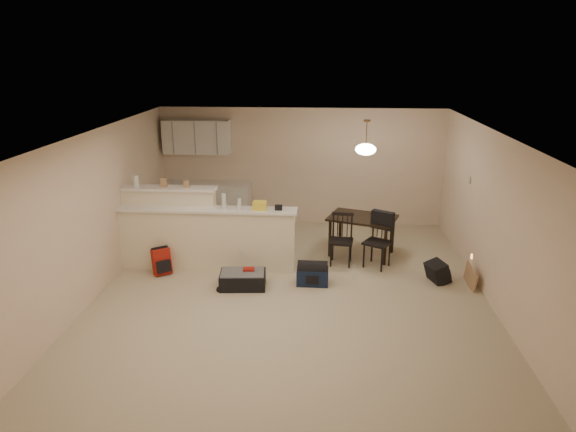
# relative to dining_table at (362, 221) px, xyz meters

# --- Properties ---
(room) EXTENTS (7.00, 7.02, 2.50)m
(room) POSITION_rel_dining_table_xyz_m (-1.19, -1.71, 0.60)
(room) COLOR #C3B596
(room) RESTS_ON ground
(breakfast_bar) EXTENTS (3.08, 0.58, 1.39)m
(breakfast_bar) POSITION_rel_dining_table_xyz_m (-2.95, -0.73, -0.04)
(breakfast_bar) COLOR #F2E6C3
(breakfast_bar) RESTS_ON ground
(upper_cabinets) EXTENTS (1.40, 0.34, 0.70)m
(upper_cabinets) POSITION_rel_dining_table_xyz_m (-3.39, 1.61, 1.25)
(upper_cabinets) COLOR white
(upper_cabinets) RESTS_ON room
(kitchen_counter) EXTENTS (1.80, 0.60, 0.90)m
(kitchen_counter) POSITION_rel_dining_table_xyz_m (-3.19, 1.48, -0.20)
(kitchen_counter) COLOR white
(kitchen_counter) RESTS_ON ground
(thermostat) EXTENTS (0.02, 0.12, 0.12)m
(thermostat) POSITION_rel_dining_table_xyz_m (1.79, -0.16, 0.85)
(thermostat) COLOR beige
(thermostat) RESTS_ON room
(jar) EXTENTS (0.10, 0.10, 0.20)m
(jar) POSITION_rel_dining_table_xyz_m (-3.95, -0.59, 0.84)
(jar) COLOR silver
(jar) RESTS_ON breakfast_bar
(cereal_box) EXTENTS (0.10, 0.07, 0.16)m
(cereal_box) POSITION_rel_dining_table_xyz_m (-3.46, -0.59, 0.82)
(cereal_box) COLOR tan
(cereal_box) RESTS_ON breakfast_bar
(small_box) EXTENTS (0.08, 0.06, 0.12)m
(small_box) POSITION_rel_dining_table_xyz_m (-3.07, -0.59, 0.80)
(small_box) COLOR tan
(small_box) RESTS_ON breakfast_bar
(bottle_a) EXTENTS (0.07, 0.07, 0.26)m
(bottle_a) POSITION_rel_dining_table_xyz_m (-2.39, -0.81, 0.57)
(bottle_a) COLOR silver
(bottle_a) RESTS_ON breakfast_bar
(bottle_b) EXTENTS (0.06, 0.06, 0.18)m
(bottle_b) POSITION_rel_dining_table_xyz_m (-2.13, -0.81, 0.53)
(bottle_b) COLOR silver
(bottle_b) RESTS_ON breakfast_bar
(bag_lump) EXTENTS (0.22, 0.18, 0.14)m
(bag_lump) POSITION_rel_dining_table_xyz_m (-1.78, -0.81, 0.51)
(bag_lump) COLOR tan
(bag_lump) RESTS_ON breakfast_bar
(pouch) EXTENTS (0.12, 0.10, 0.08)m
(pouch) POSITION_rel_dining_table_xyz_m (-1.47, -0.81, 0.48)
(pouch) COLOR tan
(pouch) RESTS_ON breakfast_bar
(dining_table) EXTENTS (1.37, 1.13, 0.74)m
(dining_table) POSITION_rel_dining_table_xyz_m (0.00, 0.00, 0.00)
(dining_table) COLOR black
(dining_table) RESTS_ON ground
(pendant_lamp) EXTENTS (0.36, 0.36, 0.62)m
(pendant_lamp) POSITION_rel_dining_table_xyz_m (-0.00, -0.00, 1.34)
(pendant_lamp) COLOR brown
(pendant_lamp) RESTS_ON room
(dining_chair_near) EXTENTS (0.44, 0.42, 0.91)m
(dining_chair_near) POSITION_rel_dining_table_xyz_m (-0.39, -0.48, -0.19)
(dining_chair_near) COLOR black
(dining_chair_near) RESTS_ON ground
(dining_chair_far) EXTENTS (0.56, 0.56, 0.96)m
(dining_chair_far) POSITION_rel_dining_table_xyz_m (0.23, -0.55, -0.17)
(dining_chair_far) COLOR black
(dining_chair_far) RESTS_ON ground
(suitcase) EXTENTS (0.76, 0.53, 0.24)m
(suitcase) POSITION_rel_dining_table_xyz_m (-1.99, -1.52, -0.53)
(suitcase) COLOR black
(suitcase) RESTS_ON ground
(red_backpack) EXTENTS (0.35, 0.31, 0.44)m
(red_backpack) POSITION_rel_dining_table_xyz_m (-3.44, -1.10, -0.43)
(red_backpack) COLOR #AA1D13
(red_backpack) RESTS_ON ground
(navy_duffel) EXTENTS (0.51, 0.28, 0.28)m
(navy_duffel) POSITION_rel_dining_table_xyz_m (-0.87, -1.35, -0.51)
(navy_duffel) COLOR #131F3B
(navy_duffel) RESTS_ON ground
(black_daypack) EXTENTS (0.36, 0.43, 0.33)m
(black_daypack) POSITION_rel_dining_table_xyz_m (1.17, -1.10, -0.48)
(black_daypack) COLOR black
(black_daypack) RESTS_ON ground
(cardboard_sheet) EXTENTS (0.06, 0.46, 0.35)m
(cardboard_sheet) POSITION_rel_dining_table_xyz_m (1.66, -1.28, -0.47)
(cardboard_sheet) COLOR tan
(cardboard_sheet) RESTS_ON ground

